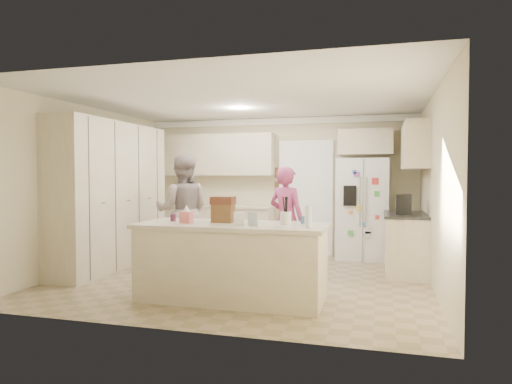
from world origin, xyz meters
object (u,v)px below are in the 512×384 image
(island_base, at_px, (232,263))
(dollhouse_body, at_px, (223,213))
(tissue_box, at_px, (186,217))
(teen_girl, at_px, (286,219))
(refrigerator, at_px, (364,209))
(teen_boy, at_px, (182,211))
(utensil_crock, at_px, (286,218))
(coffee_maker, at_px, (403,204))

(island_base, bearing_deg, dollhouse_body, 146.31)
(island_base, xyz_separation_m, tissue_box, (-0.55, -0.10, 0.56))
(teen_girl, bearing_deg, dollhouse_body, 95.50)
(refrigerator, distance_m, tissue_box, 3.81)
(teen_boy, bearing_deg, utensil_crock, 123.39)
(tissue_box, height_order, teen_boy, teen_boy)
(coffee_maker, height_order, utensil_crock, coffee_maker)
(coffee_maker, xyz_separation_m, tissue_box, (-2.60, -2.00, -0.07))
(coffee_maker, xyz_separation_m, utensil_crock, (-1.40, -1.85, -0.07))
(tissue_box, height_order, dollhouse_body, dollhouse_body)
(utensil_crock, xyz_separation_m, teen_girl, (-0.34, 1.70, -0.18))
(tissue_box, bearing_deg, island_base, 10.30)
(tissue_box, bearing_deg, coffee_maker, 37.57)
(dollhouse_body, relative_size, teen_girl, 0.16)
(coffee_maker, relative_size, dollhouse_body, 1.15)
(island_base, distance_m, teen_girl, 1.81)
(dollhouse_body, xyz_separation_m, teen_boy, (-1.26, 1.57, -0.12))
(refrigerator, bearing_deg, teen_boy, -148.67)
(island_base, bearing_deg, coffee_maker, 42.83)
(coffee_maker, xyz_separation_m, teen_boy, (-3.46, -0.23, -0.15))
(island_base, xyz_separation_m, dollhouse_body, (-0.15, 0.10, 0.60))
(coffee_maker, height_order, island_base, coffee_maker)
(refrigerator, xyz_separation_m, tissue_box, (-1.98, -3.25, 0.10))
(teen_girl, bearing_deg, teen_boy, 23.60)
(island_base, bearing_deg, refrigerator, 65.60)
(tissue_box, bearing_deg, teen_girl, 65.08)
(utensil_crock, distance_m, teen_boy, 2.62)
(island_base, height_order, teen_girl, teen_girl)
(coffee_maker, height_order, teen_girl, teen_girl)
(coffee_maker, distance_m, tissue_box, 3.28)
(tissue_box, xyz_separation_m, teen_boy, (-0.86, 1.77, -0.08))
(teen_boy, relative_size, teen_girl, 1.12)
(refrigerator, relative_size, tissue_box, 12.86)
(teen_girl, bearing_deg, refrigerator, -107.57)
(tissue_box, height_order, teen_girl, teen_girl)
(utensil_crock, bearing_deg, teen_boy, 141.87)
(teen_girl, bearing_deg, island_base, 101.04)
(refrigerator, distance_m, utensil_crock, 3.20)
(coffee_maker, bearing_deg, refrigerator, 116.35)
(refrigerator, xyz_separation_m, teen_girl, (-1.12, -1.41, -0.08))
(tissue_box, bearing_deg, refrigerator, 58.66)
(utensil_crock, relative_size, teen_girl, 0.09)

